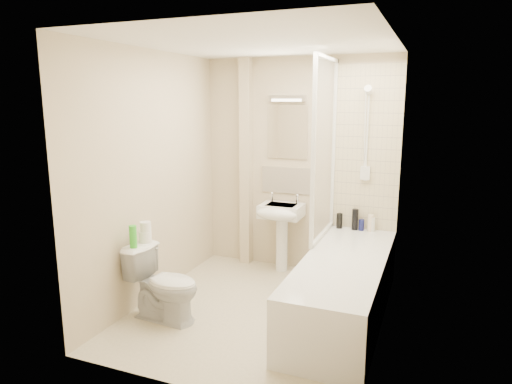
% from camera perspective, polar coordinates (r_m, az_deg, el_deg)
% --- Properties ---
extents(floor, '(2.50, 2.50, 0.00)m').
position_cam_1_polar(floor, '(4.39, 0.25, -14.69)').
color(floor, beige).
rests_on(floor, ground).
extents(wall_back, '(2.20, 0.02, 2.40)m').
position_cam_1_polar(wall_back, '(5.18, 5.34, 3.25)').
color(wall_back, beige).
rests_on(wall_back, ground).
extents(wall_left, '(0.02, 2.50, 2.40)m').
position_cam_1_polar(wall_left, '(4.52, -12.83, 1.82)').
color(wall_left, beige).
rests_on(wall_left, ground).
extents(wall_right, '(0.02, 2.50, 2.40)m').
position_cam_1_polar(wall_right, '(3.76, 16.09, -0.27)').
color(wall_right, beige).
rests_on(wall_right, ground).
extents(ceiling, '(2.20, 2.50, 0.02)m').
position_cam_1_polar(ceiling, '(3.97, 0.29, 18.20)').
color(ceiling, white).
rests_on(ceiling, wall_back).
extents(tile_back, '(0.70, 0.01, 1.75)m').
position_cam_1_polar(tile_back, '(4.98, 13.68, 5.26)').
color(tile_back, beige).
rests_on(tile_back, wall_back).
extents(tile_right, '(0.01, 2.10, 1.75)m').
position_cam_1_polar(tile_right, '(3.92, 16.39, 3.52)').
color(tile_right, beige).
rests_on(tile_right, wall_right).
extents(pipe_boxing, '(0.12, 0.12, 2.40)m').
position_cam_1_polar(pipe_boxing, '(5.33, -1.26, 3.53)').
color(pipe_boxing, beige).
rests_on(pipe_boxing, ground).
extents(splashback, '(0.60, 0.02, 0.30)m').
position_cam_1_polar(splashback, '(5.23, 3.89, 1.48)').
color(splashback, beige).
rests_on(splashback, wall_back).
extents(mirror, '(0.46, 0.01, 0.60)m').
position_cam_1_polar(mirror, '(5.16, 3.96, 7.50)').
color(mirror, white).
rests_on(mirror, wall_back).
extents(strip_light, '(0.42, 0.07, 0.07)m').
position_cam_1_polar(strip_light, '(5.13, 3.94, 11.61)').
color(strip_light, silver).
rests_on(strip_light, wall_back).
extents(bathtub, '(0.70, 2.10, 0.55)m').
position_cam_1_polar(bathtub, '(4.26, 10.90, -11.48)').
color(bathtub, white).
rests_on(bathtub, ground).
extents(shower_screen, '(0.04, 0.92, 1.80)m').
position_cam_1_polar(shower_screen, '(4.61, 8.59, 5.30)').
color(shower_screen, white).
rests_on(shower_screen, bathtub).
extents(shower_fixture, '(0.10, 0.16, 0.99)m').
position_cam_1_polar(shower_fixture, '(4.93, 13.66, 6.61)').
color(shower_fixture, white).
rests_on(shower_fixture, wall_back).
extents(pedestal_sink, '(0.46, 0.45, 0.90)m').
position_cam_1_polar(pedestal_sink, '(5.11, 3.04, -3.37)').
color(pedestal_sink, white).
rests_on(pedestal_sink, ground).
extents(bottle_black_a, '(0.06, 0.06, 0.16)m').
position_cam_1_polar(bottle_black_a, '(5.09, 10.38, -3.56)').
color(bottle_black_a, black).
rests_on(bottle_black_a, bathtub).
extents(bottle_black_b, '(0.07, 0.07, 0.23)m').
position_cam_1_polar(bottle_black_b, '(5.05, 12.28, -3.37)').
color(bottle_black_b, black).
rests_on(bottle_black_b, bathtub).
extents(bottle_blue, '(0.06, 0.06, 0.12)m').
position_cam_1_polar(bottle_blue, '(5.05, 13.04, -4.03)').
color(bottle_blue, '#121651').
rests_on(bottle_blue, bathtub).
extents(bottle_cream, '(0.07, 0.07, 0.18)m').
position_cam_1_polar(bottle_cream, '(5.03, 14.14, -3.78)').
color(bottle_cream, beige).
rests_on(bottle_cream, bathtub).
extents(bottle_white_b, '(0.06, 0.06, 0.15)m').
position_cam_1_polar(bottle_white_b, '(5.04, 14.29, -3.95)').
color(bottle_white_b, white).
rests_on(bottle_white_b, bathtub).
extents(toilet, '(0.47, 0.71, 0.67)m').
position_cam_1_polar(toilet, '(4.20, -11.39, -11.19)').
color(toilet, white).
rests_on(toilet, ground).
extents(toilet_roll_lower, '(0.12, 0.12, 0.10)m').
position_cam_1_polar(toilet_roll_lower, '(4.27, -13.69, -5.45)').
color(toilet_roll_lower, white).
rests_on(toilet_roll_lower, toilet).
extents(toilet_roll_upper, '(0.10, 0.10, 0.09)m').
position_cam_1_polar(toilet_roll_upper, '(4.24, -13.65, -4.23)').
color(toilet_roll_upper, white).
rests_on(toilet_roll_upper, toilet_roll_lower).
extents(green_bottle, '(0.06, 0.06, 0.20)m').
position_cam_1_polar(green_bottle, '(4.12, -15.11, -5.41)').
color(green_bottle, green).
rests_on(green_bottle, toilet).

